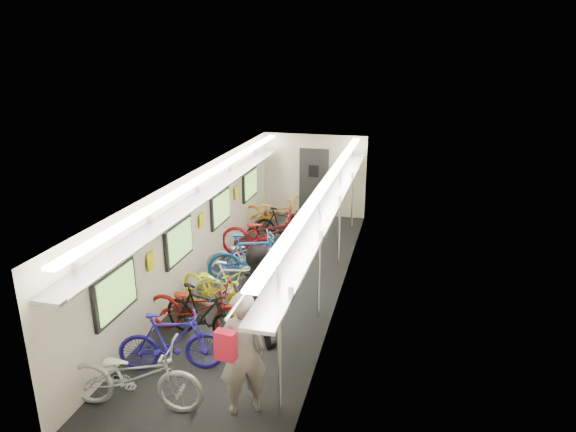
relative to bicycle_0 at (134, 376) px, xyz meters
The scene contains 15 objects.
train_car_shell 4.93m from the bicycle_0, 85.75° to the left, with size 10.00×10.00×10.00m.
bicycle_0 is the anchor object (origin of this frame).
bicycle_1 0.92m from the bicycle_0, 83.55° to the left, with size 0.46×1.63×0.98m, color #251A9C.
bicycle_2 2.00m from the bicycle_0, 88.27° to the left, with size 0.67×1.94×1.02m, color maroon.
bicycle_3 1.86m from the bicycle_0, 83.21° to the left, with size 0.46×1.63×0.98m, color black.
bicycle_4 2.81m from the bicycle_0, 87.98° to the left, with size 0.64×1.84×0.97m, color yellow.
bicycle_5 3.08m from the bicycle_0, 83.34° to the left, with size 0.45×1.58×0.95m, color silver.
bicycle_6 4.55m from the bicycle_0, 88.47° to the left, with size 0.62×1.77×0.93m, color #A2A2A7.
bicycle_7 4.15m from the bicycle_0, 84.81° to the left, with size 0.53×1.88×1.13m, color #184A93.
bicycle_8 5.65m from the bicycle_0, 87.75° to the left, with size 0.74×2.13×1.12m, color maroon.
bicycle_9 6.54m from the bicycle_0, 86.48° to the left, with size 0.44×1.55×0.93m, color black.
bicycle_10 7.29m from the bicycle_0, 89.95° to the left, with size 0.69×1.99×1.04m, color orange.
passenger_near 1.54m from the bicycle_0, 11.20° to the left, with size 0.66×0.43×1.80m, color gray.
passenger_mid 2.33m from the bicycle_0, 61.09° to the left, with size 0.86×0.67×1.76m, color black.
backpack 1.60m from the bicycle_0, ahead, with size 0.26×0.14×0.38m, color red.
Camera 1 is at (2.72, -9.33, 4.74)m, focal length 32.00 mm.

